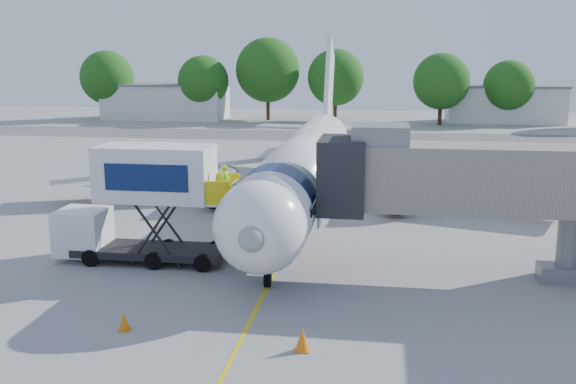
# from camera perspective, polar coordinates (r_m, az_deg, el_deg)

# --- Properties ---
(ground) EXTENTS (160.00, 160.00, 0.00)m
(ground) POSITION_cam_1_polar(r_m,az_deg,el_deg) (36.11, 0.81, -3.19)
(ground) COLOR #999997
(ground) RESTS_ON ground
(guidance_line) EXTENTS (0.15, 70.00, 0.01)m
(guidance_line) POSITION_cam_1_polar(r_m,az_deg,el_deg) (36.10, 0.81, -3.18)
(guidance_line) COLOR yellow
(guidance_line) RESTS_ON ground
(taxiway_strip) EXTENTS (120.00, 10.00, 0.01)m
(taxiway_strip) POSITION_cam_1_polar(r_m,az_deg,el_deg) (77.26, 4.88, 4.96)
(taxiway_strip) COLOR #59595B
(taxiway_strip) RESTS_ON ground
(aircraft) EXTENTS (34.17, 37.73, 11.35)m
(aircraft) POSITION_cam_1_polar(r_m,az_deg,el_deg) (39.47, 1.60, 2.51)
(aircraft) COLOR white
(aircraft) RESTS_ON ground
(jet_bridge) EXTENTS (13.90, 3.20, 6.60)m
(jet_bridge) POSITION_cam_1_polar(r_m,az_deg,el_deg) (28.24, 15.22, 1.12)
(jet_bridge) COLOR gray
(jet_bridge) RESTS_ON ground
(catering_hiloader) EXTENTS (8.50, 2.44, 5.50)m
(catering_hiloader) POSITION_cam_1_polar(r_m,az_deg,el_deg) (30.33, -12.77, -1.08)
(catering_hiloader) COLOR black
(catering_hiloader) RESTS_ON ground
(safety_cone_a) EXTENTS (0.50, 0.50, 0.79)m
(safety_cone_a) POSITION_cam_1_polar(r_m,az_deg,el_deg) (21.52, 1.28, -13.01)
(safety_cone_a) COLOR orange
(safety_cone_a) RESTS_ON ground
(safety_cone_b) EXTENTS (0.42, 0.42, 0.67)m
(safety_cone_b) POSITION_cam_1_polar(r_m,az_deg,el_deg) (23.71, -14.37, -11.10)
(safety_cone_b) COLOR orange
(safety_cone_b) RESTS_ON ground
(outbuilding_left) EXTENTS (18.40, 8.40, 5.30)m
(outbuilding_left) POSITION_cam_1_polar(r_m,az_deg,el_deg) (100.21, -10.78, 7.94)
(outbuilding_left) COLOR silver
(outbuilding_left) RESTS_ON ground
(outbuilding_right) EXTENTS (16.40, 7.40, 5.30)m
(outbuilding_right) POSITION_cam_1_polar(r_m,az_deg,el_deg) (98.35, 18.66, 7.45)
(outbuilding_right) COLOR silver
(outbuilding_right) RESTS_ON ground
(tree_a) EXTENTS (8.03, 8.03, 10.24)m
(tree_a) POSITION_cam_1_polar(r_m,az_deg,el_deg) (101.80, -15.78, 9.77)
(tree_a) COLOR #382314
(tree_a) RESTS_ON ground
(tree_b) EXTENTS (7.47, 7.47, 9.52)m
(tree_b) POSITION_cam_1_polar(r_m,az_deg,el_deg) (96.49, -7.54, 9.75)
(tree_b) COLOR #382314
(tree_b) RESTS_ON ground
(tree_c) EXTENTS (9.49, 9.49, 12.10)m
(tree_c) POSITION_cam_1_polar(r_m,az_deg,el_deg) (96.42, -1.80, 10.78)
(tree_c) COLOR #382314
(tree_c) RESTS_ON ground
(tree_d) EXTENTS (8.19, 8.19, 10.44)m
(tree_d) POSITION_cam_1_polar(r_m,az_deg,el_deg) (94.79, 4.25, 10.12)
(tree_d) COLOR #382314
(tree_d) RESTS_ON ground
(tree_e) EXTENTS (7.73, 7.73, 9.86)m
(tree_e) POSITION_cam_1_polar(r_m,az_deg,el_deg) (91.75, 13.48, 9.54)
(tree_e) COLOR #382314
(tree_e) RESTS_ON ground
(tree_f) EXTENTS (6.96, 6.96, 8.88)m
(tree_f) POSITION_cam_1_polar(r_m,az_deg,el_deg) (95.59, 19.03, 8.95)
(tree_f) COLOR #382314
(tree_f) RESTS_ON ground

